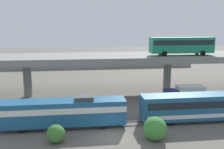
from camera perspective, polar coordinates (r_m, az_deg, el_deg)
The scene contains 20 objects.
ground_plane at distance 31.69m, azimuth 0.19°, elevation -13.88°, with size 260.00×260.00×0.00m, color #605B54.
rail_strip_near at distance 34.63m, azimuth -0.52°, elevation -11.55°, with size 110.00×0.12×0.12m, color #59544C.
rail_strip_far at distance 35.99m, azimuth -0.80°, elevation -10.65°, with size 110.00×0.12×0.12m, color #59544C.
train_locomotive at distance 34.51m, azimuth -12.18°, elevation -8.10°, with size 17.49×3.04×4.18m.
train_coach_lead at distance 39.44m, azimuth 22.66°, elevation -6.33°, with size 22.34×3.04×3.86m.
highway_overpass at distance 49.08m, azimuth -2.82°, elevation 3.46°, with size 96.00×11.41×7.67m.
transit_bus_on_overpass at distance 50.20m, azimuth 15.30°, elevation 6.48°, with size 12.00×2.68×3.40m.
service_truck_west at distance 46.03m, azimuth 16.02°, elevation -4.17°, with size 6.80×2.46×3.04m.
pier_parking_lot at distance 84.52m, azimuth -4.62°, elevation 2.44°, with size 63.85×11.35×1.71m, color gray.
parked_car_0 at distance 85.83m, azimuth -2.65°, elevation 3.69°, with size 4.41×1.89×1.50m.
parked_car_1 at distance 83.04m, azimuth -13.97°, elevation 3.13°, with size 4.47×1.91×1.50m.
parked_car_2 at distance 84.87m, azimuth -17.59°, elevation 3.11°, with size 4.25×1.84×1.50m.
parked_car_3 at distance 87.75m, azimuth -20.58°, elevation 3.16°, with size 4.21×1.96×1.50m.
parked_car_4 at distance 84.98m, azimuth -6.86°, elevation 3.55°, with size 4.58×1.84×1.50m.
parked_car_5 at distance 85.71m, azimuth 6.36°, elevation 3.62°, with size 4.09×1.82×1.50m.
parked_car_6 at distance 89.58m, azimuth 12.67°, elevation 3.74°, with size 4.60×1.87×1.50m.
parked_car_7 at distance 85.30m, azimuth -12.13°, elevation 3.41°, with size 4.12×1.88×1.50m.
harbor_water at distance 107.41m, azimuth -5.18°, elevation 3.79°, with size 140.00×36.00×0.01m, color #2D5170.
shrub_left at distance 30.71m, azimuth -12.42°, elevation -12.82°, with size 2.13×2.13×2.13m, color #376C2D.
shrub_right at distance 31.00m, azimuth 9.55°, elevation -11.82°, with size 2.78×2.78×2.78m, color #3A8335.
Camera 1 is at (-3.71, -28.52, 13.31)m, focal length 40.99 mm.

